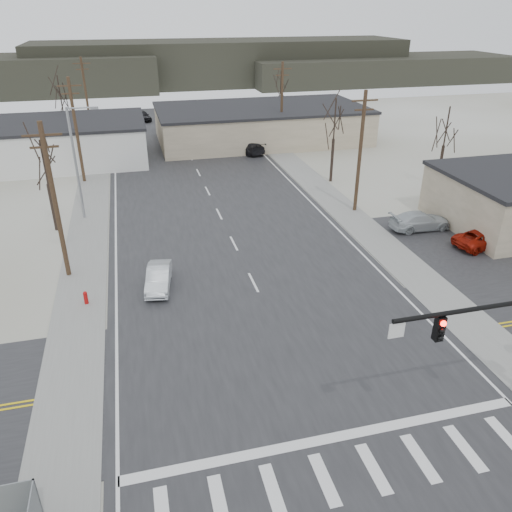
{
  "coord_description": "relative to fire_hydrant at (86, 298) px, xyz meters",
  "views": [
    {
      "loc": [
        -6.65,
        -18.82,
        15.92
      ],
      "look_at": [
        -0.16,
        6.68,
        2.6
      ],
      "focal_mm": 35.0,
      "sensor_mm": 36.0,
      "label": 1
    }
  ],
  "objects": [
    {
      "name": "ground",
      "position": [
        10.2,
        -8.0,
        -0.45
      ],
      "size": [
        140.0,
        140.0,
        0.0
      ],
      "primitive_type": "plane",
      "color": "silver",
      "rests_on": "ground"
    },
    {
      "name": "main_road",
      "position": [
        10.2,
        7.0,
        -0.43
      ],
      "size": [
        18.0,
        110.0,
        0.05
      ],
      "primitive_type": "cube",
      "color": "#242427",
      "rests_on": "ground"
    },
    {
      "name": "cross_road",
      "position": [
        10.2,
        -8.0,
        -0.43
      ],
      "size": [
        90.0,
        10.0,
        0.04
      ],
      "primitive_type": "cube",
      "color": "#242427",
      "rests_on": "ground"
    },
    {
      "name": "sidewalk_left",
      "position": [
        -0.4,
        12.0,
        -0.42
      ],
      "size": [
        3.0,
        90.0,
        0.06
      ],
      "primitive_type": "cube",
      "color": "gray",
      "rests_on": "ground"
    },
    {
      "name": "sidewalk_right",
      "position": [
        20.8,
        12.0,
        -0.42
      ],
      "size": [
        3.0,
        90.0,
        0.06
      ],
      "primitive_type": "cube",
      "color": "gray",
      "rests_on": "ground"
    },
    {
      "name": "fire_hydrant",
      "position": [
        0.0,
        0.0,
        0.0
      ],
      "size": [
        0.24,
        0.24,
        0.87
      ],
      "color": "#A50C0C",
      "rests_on": "ground"
    },
    {
      "name": "building_left_far",
      "position": [
        -5.8,
        32.0,
        1.8
      ],
      "size": [
        22.3,
        12.3,
        4.5
      ],
      "color": "silver",
      "rests_on": "ground"
    },
    {
      "name": "building_right_far",
      "position": [
        20.2,
        36.0,
        1.7
      ],
      "size": [
        26.3,
        14.3,
        4.3
      ],
      "color": "#BCAB8F",
      "rests_on": "ground"
    },
    {
      "name": "upole_left_b",
      "position": [
        -1.3,
        4.0,
        4.77
      ],
      "size": [
        2.2,
        0.3,
        10.0
      ],
      "color": "#43331F",
      "rests_on": "ground"
    },
    {
      "name": "upole_left_c",
      "position": [
        -1.3,
        24.0,
        4.77
      ],
      "size": [
        2.2,
        0.3,
        10.0
      ],
      "color": "#43331F",
      "rests_on": "ground"
    },
    {
      "name": "upole_left_d",
      "position": [
        -1.3,
        44.0,
        4.77
      ],
      "size": [
        2.2,
        0.3,
        10.0
      ],
      "color": "#43331F",
      "rests_on": "ground"
    },
    {
      "name": "upole_right_a",
      "position": [
        21.7,
        10.0,
        4.77
      ],
      "size": [
        2.2,
        0.3,
        10.0
      ],
      "color": "#43331F",
      "rests_on": "ground"
    },
    {
      "name": "upole_right_b",
      "position": [
        21.7,
        32.0,
        4.77
      ],
      "size": [
        2.2,
        0.3,
        10.0
      ],
      "color": "#43331F",
      "rests_on": "ground"
    },
    {
      "name": "streetlight_main",
      "position": [
        -0.6,
        14.0,
        4.64
      ],
      "size": [
        2.4,
        0.25,
        9.0
      ],
      "color": "gray",
      "rests_on": "ground"
    },
    {
      "name": "tree_left_near",
      "position": [
        -2.8,
        12.0,
        4.78
      ],
      "size": [
        3.3,
        3.3,
        7.35
      ],
      "color": "#2E221C",
      "rests_on": "ground"
    },
    {
      "name": "tree_right_mid",
      "position": [
        22.7,
        18.0,
        5.48
      ],
      "size": [
        3.74,
        3.74,
        8.33
      ],
      "color": "#2E221C",
      "rests_on": "ground"
    },
    {
      "name": "tree_left_far",
      "position": [
        -3.8,
        38.0,
        5.83
      ],
      "size": [
        3.96,
        3.96,
        8.82
      ],
      "color": "#2E221C",
      "rests_on": "ground"
    },
    {
      "name": "tree_right_far",
      "position": [
        25.2,
        44.0,
        5.13
      ],
      "size": [
        3.52,
        3.52,
        7.84
      ],
      "color": "#2E221C",
      "rests_on": "ground"
    },
    {
      "name": "tree_lot",
      "position": [
        32.2,
        14.0,
        5.13
      ],
      "size": [
        3.52,
        3.52,
        7.84
      ],
      "color": "#2E221C",
      "rests_on": "ground"
    },
    {
      "name": "hill_center",
      "position": [
        25.2,
        88.0,
        4.05
      ],
      "size": [
        80.0,
        18.0,
        9.0
      ],
      "primitive_type": "cube",
      "color": "#333026",
      "rests_on": "ground"
    },
    {
      "name": "hill_right",
      "position": [
        60.2,
        82.0,
        2.3
      ],
      "size": [
        60.0,
        18.0,
        5.5
      ],
      "primitive_type": "cube",
      "color": "#333026",
      "rests_on": "ground"
    },
    {
      "name": "sedan_crossing",
      "position": [
        4.34,
        0.91,
        0.25
      ],
      "size": [
        2.01,
        4.16,
        1.31
      ],
      "primitive_type": "imported",
      "rotation": [
        0.0,
        0.0,
        -0.16
      ],
      "color": "#B4BAC0",
      "rests_on": "main_road"
    },
    {
      "name": "car_far_a",
      "position": [
        17.15,
        30.44,
        0.37
      ],
      "size": [
        3.56,
        5.74,
        1.55
      ],
      "primitive_type": "imported",
      "rotation": [
        0.0,
        0.0,
        3.42
      ],
      "color": "black",
      "rests_on": "main_road"
    },
    {
      "name": "car_far_b",
      "position": [
        5.85,
        52.13,
        0.33
      ],
      "size": [
        2.86,
        4.61,
        1.46
      ],
      "primitive_type": "imported",
      "rotation": [
        0.0,
        0.0,
        0.28
      ],
      "color": "black",
      "rests_on": "main_road"
    },
    {
      "name": "car_parked_red",
      "position": [
        27.72,
        1.05,
        0.22
      ],
      "size": [
        4.86,
        2.87,
        1.27
      ],
      "primitive_type": "imported",
      "rotation": [
        0.0,
        0.0,
        1.75
      ],
      "color": "#931408",
      "rests_on": "parking_lot"
    },
    {
      "name": "car_parked_dark_a",
      "position": [
        30.52,
        3.93,
        0.37
      ],
      "size": [
        4.96,
        3.53,
        1.57
      ],
      "primitive_type": "imported",
      "rotation": [
        0.0,
        0.0,
        1.16
      ],
      "color": "black",
      "rests_on": "parking_lot"
    },
    {
      "name": "car_parked_silver",
      "position": [
        24.92,
        5.0,
        0.28
      ],
      "size": [
        4.84,
        1.99,
        1.4
      ],
      "primitive_type": "imported",
      "rotation": [
        0.0,
        0.0,
        1.57
      ],
      "color": "#ADB5B9",
      "rests_on": "parking_lot"
    }
  ]
}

